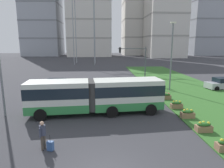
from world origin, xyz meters
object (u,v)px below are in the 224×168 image
articulated_bus (96,95)px  traffic_light_far_right (136,59)px  apartment_tower_eastcentre (165,16)px  apartment_tower_east (209,21)px  flower_planter_3 (176,105)px  apartment_tower_westcentre (89,4)px  apartment_tower_centre (141,4)px  flower_planter_2 (187,114)px  flower_planter_4 (166,96)px  apartment_tower_west (41,5)px  flower_planter_1 (204,127)px  streetlight_median (171,54)px  rolling_suitcase (50,146)px  pedestrian_crossing (43,133)px  car_silver_hatch (222,84)px  car_white_van (57,85)px

articulated_bus → traffic_light_far_right: traffic_light_far_right is taller
apartment_tower_eastcentre → apartment_tower_east: apartment_tower_eastcentre is taller
apartment_tower_eastcentre → flower_planter_3: bearing=-106.1°
apartment_tower_westcentre → apartment_tower_eastcentre: 36.43m
apartment_tower_centre → articulated_bus: bearing=-103.1°
flower_planter_2 → apartment_tower_centre: bearing=81.4°
flower_planter_4 → traffic_light_far_right: (-1.86, 9.05, 3.48)m
apartment_tower_eastcentre → apartment_tower_east: 32.57m
flower_planter_2 → articulated_bus: bearing=167.2°
apartment_tower_west → flower_planter_4: bearing=-67.1°
apartment_tower_westcentre → apartment_tower_centre: size_ratio=0.93×
apartment_tower_centre → flower_planter_1: bearing=-98.4°
flower_planter_2 → streetlight_median: bearing=79.3°
rolling_suitcase → apartment_tower_east: bearing=58.2°
rolling_suitcase → flower_planter_3: 12.36m
pedestrian_crossing → apartment_tower_eastcentre: 90.23m
traffic_light_far_right → apartment_tower_westcentre: 76.57m
flower_planter_1 → apartment_tower_centre: bearing=81.6°
apartment_tower_west → streetlight_median: bearing=-65.0°
flower_planter_1 → traffic_light_far_right: traffic_light_far_right is taller
flower_planter_3 → apartment_tower_eastcentre: size_ratio=0.03×
pedestrian_crossing → apartment_tower_centre: size_ratio=0.03×
flower_planter_1 → pedestrian_crossing: bearing=-170.7°
car_silver_hatch → flower_planter_1: car_silver_hatch is taller
flower_planter_4 → streetlight_median: 6.48m
apartment_tower_west → rolling_suitcase: bearing=-74.7°
traffic_light_far_right → apartment_tower_east: bearing=56.2°
car_white_van → flower_planter_3: 15.39m
flower_planter_2 → car_white_van: bearing=140.3°
flower_planter_2 → streetlight_median: size_ratio=0.12×
rolling_suitcase → pedestrian_crossing: bearing=156.0°
apartment_tower_westcentre → flower_planter_3: bearing=-81.6°
rolling_suitcase → apartment_tower_westcentre: apartment_tower_westcentre is taller
car_silver_hatch → traffic_light_far_right: bearing=159.8°
car_white_van → apartment_tower_eastcentre: apartment_tower_eastcentre is taller
streetlight_median → apartment_tower_eastcentre: apartment_tower_eastcentre is taller
flower_planter_2 → apartment_tower_west: size_ratio=0.02×
pedestrian_crossing → apartment_tower_westcentre: size_ratio=0.03×
apartment_tower_west → apartment_tower_centre: 51.96m
car_silver_hatch → apartment_tower_centre: apartment_tower_centre is taller
streetlight_median → apartment_tower_westcentre: bearing=100.6°
flower_planter_1 → traffic_light_far_right: bearing=96.1°
pedestrian_crossing → apartment_tower_west: apartment_tower_west is taller
articulated_bus → car_silver_hatch: size_ratio=2.60×
car_white_van → flower_planter_3: car_white_van is taller
flower_planter_2 → flower_planter_4: 5.70m
pedestrian_crossing → apartment_tower_eastcentre: bearing=68.5°
car_silver_hatch → pedestrian_crossing: (-20.00, -15.00, 0.25)m
flower_planter_2 → apartment_tower_westcentre: 91.82m
apartment_tower_west → articulated_bus: bearing=-72.2°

